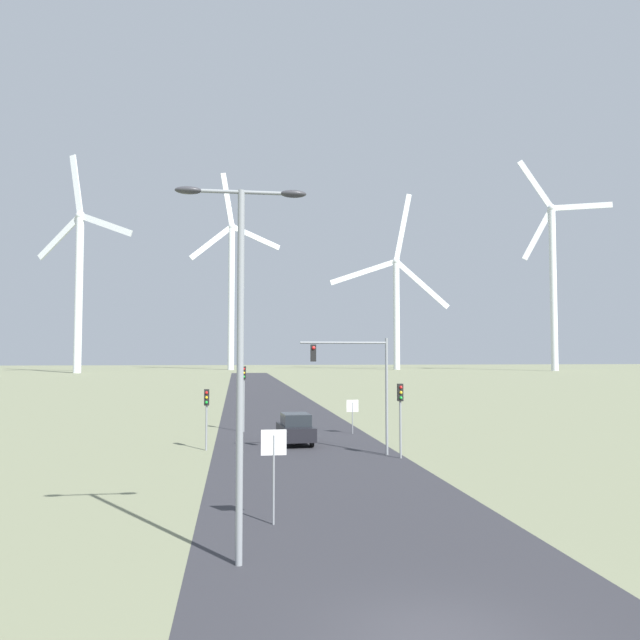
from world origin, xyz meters
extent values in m
plane|color=#757A5B|center=(0.00, 0.00, 0.00)|extent=(600.00, 600.00, 0.00)
cube|color=#2D2D33|center=(0.00, 48.00, 0.00)|extent=(10.00, 240.00, 0.01)
cylinder|color=gray|center=(-3.68, 4.65, 4.82)|extent=(0.18, 0.18, 9.65)
cylinder|color=gray|center=(-3.68, 4.65, 9.60)|extent=(2.73, 0.10, 0.10)
ellipsoid|color=#333338|center=(-5.04, 4.65, 9.60)|extent=(0.70, 0.32, 0.20)
ellipsoid|color=#333338|center=(-2.31, 4.65, 9.60)|extent=(0.70, 0.32, 0.20)
cylinder|color=gray|center=(-2.58, 8.32, 1.40)|extent=(0.07, 0.07, 2.79)
cube|color=white|center=(-2.58, 8.31, 2.57)|extent=(0.81, 0.01, 0.81)
cube|color=red|center=(-2.58, 8.32, 2.57)|extent=(0.76, 0.02, 0.76)
cylinder|color=gray|center=(4.03, 30.00, 1.05)|extent=(0.07, 0.07, 2.10)
cube|color=white|center=(4.03, 29.98, 1.87)|extent=(0.81, 0.01, 0.81)
cube|color=red|center=(4.03, 30.00, 1.87)|extent=(0.76, 0.02, 0.76)
cylinder|color=gray|center=(-5.40, 23.99, 1.69)|extent=(0.11, 0.11, 3.39)
cube|color=black|center=(-5.40, 23.99, 2.94)|extent=(0.28, 0.24, 0.90)
sphere|color=red|center=(-5.40, 23.85, 3.21)|extent=(0.16, 0.16, 0.16)
sphere|color=gold|center=(-5.40, 23.85, 2.94)|extent=(0.16, 0.16, 0.16)
sphere|color=green|center=(-5.40, 23.85, 2.67)|extent=(0.16, 0.16, 0.16)
cylinder|color=gray|center=(4.66, 19.95, 1.91)|extent=(0.11, 0.11, 3.83)
cube|color=black|center=(4.66, 19.95, 3.38)|extent=(0.28, 0.24, 0.90)
sphere|color=red|center=(4.66, 19.81, 3.65)|extent=(0.16, 0.16, 0.16)
sphere|color=gold|center=(4.66, 19.81, 3.38)|extent=(0.16, 0.16, 0.16)
sphere|color=green|center=(4.66, 19.81, 3.11)|extent=(0.16, 0.16, 0.16)
cylinder|color=gray|center=(-3.23, 32.01, 2.26)|extent=(0.11, 0.11, 4.51)
cube|color=black|center=(-3.23, 32.01, 4.06)|extent=(0.28, 0.24, 0.90)
sphere|color=red|center=(-3.23, 31.88, 4.33)|extent=(0.16, 0.16, 0.16)
sphere|color=gold|center=(-3.23, 31.88, 4.06)|extent=(0.16, 0.16, 0.16)
sphere|color=green|center=(-3.23, 31.88, 3.79)|extent=(0.16, 0.16, 0.16)
cylinder|color=gray|center=(4.23, 21.13, 3.11)|extent=(0.14, 0.14, 6.22)
cylinder|color=gray|center=(1.90, 21.13, 5.97)|extent=(4.66, 0.12, 0.12)
cube|color=black|center=(0.27, 21.13, 5.42)|extent=(0.28, 0.24, 0.90)
sphere|color=red|center=(0.27, 21.00, 5.69)|extent=(0.18, 0.18, 0.18)
cube|color=black|center=(-0.23, 25.71, 0.73)|extent=(2.09, 4.22, 0.80)
cube|color=#1E2328|center=(-0.23, 25.56, 1.48)|extent=(1.71, 2.21, 0.70)
cylinder|color=black|center=(-1.06, 26.98, 0.33)|extent=(0.22, 0.66, 0.66)
cylinder|color=black|center=(0.59, 26.98, 0.33)|extent=(0.22, 0.66, 0.66)
cylinder|color=black|center=(-1.06, 24.44, 0.33)|extent=(0.22, 0.66, 0.66)
cylinder|color=black|center=(0.59, 24.44, 0.33)|extent=(0.22, 0.66, 0.66)
cylinder|color=silver|center=(-48.43, 173.03, 22.59)|extent=(2.20, 2.20, 45.17)
sphere|color=silver|center=(-48.43, 173.03, 45.17)|extent=(2.60, 2.60, 2.60)
cube|color=silver|center=(-49.89, 173.70, 54.43)|extent=(4.55, 2.46, 17.53)
cube|color=silver|center=(-54.97, 176.05, 39.15)|extent=(13.43, 6.57, 12.59)
cube|color=silver|center=(-40.42, 169.33, 41.94)|extent=(15.67, 7.60, 7.70)
cylinder|color=silver|center=(-5.55, 204.92, 24.87)|extent=(2.20, 2.20, 49.74)
sphere|color=silver|center=(-5.55, 204.92, 49.74)|extent=(2.60, 2.60, 2.60)
cube|color=silver|center=(3.16, 207.53, 46.48)|extent=(16.97, 5.52, 7.79)
cube|color=silver|center=(-7.19, 204.43, 59.25)|extent=(4.91, 1.91, 18.05)
cube|color=silver|center=(-12.61, 202.81, 43.50)|extent=(14.44, 4.76, 13.02)
cylinder|color=silver|center=(52.01, 201.14, 19.05)|extent=(2.20, 2.20, 38.10)
sphere|color=silver|center=(52.01, 201.14, 38.10)|extent=(2.60, 2.60, 2.60)
cube|color=silver|center=(61.45, 200.56, 29.79)|extent=(19.11, 1.68, 17.12)
cube|color=silver|center=(54.48, 200.99, 50.45)|extent=(6.48, 0.90, 23.76)
cube|color=silver|center=(40.11, 201.88, 34.08)|extent=(23.18, 1.93, 9.35)
cylinder|color=silver|center=(97.82, 177.04, 26.42)|extent=(2.20, 2.20, 52.84)
sphere|color=silver|center=(97.82, 177.04, 52.84)|extent=(2.60, 2.60, 2.60)
cube|color=silver|center=(93.39, 178.27, 44.28)|extent=(9.93, 3.20, 16.82)
cube|color=silver|center=(107.18, 174.44, 53.14)|extent=(17.65, 5.35, 2.35)
cube|color=silver|center=(92.90, 178.41, 61.11)|extent=(10.80, 3.44, 16.37)
camera|label=1|loc=(-3.78, -11.59, 5.35)|focal=35.00mm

